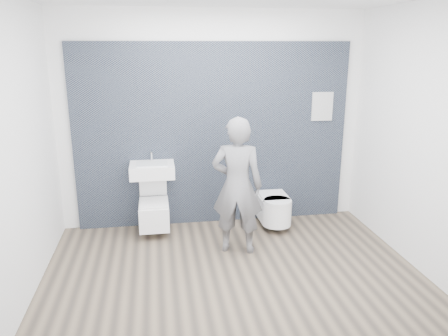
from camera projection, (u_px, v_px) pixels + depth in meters
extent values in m
plane|color=brown|center=(233.00, 273.00, 4.68)|extent=(4.00, 4.00, 0.00)
plane|color=white|center=(213.00, 120.00, 5.73)|extent=(4.00, 0.00, 4.00)
plane|color=white|center=(274.00, 195.00, 2.88)|extent=(4.00, 0.00, 4.00)
plane|color=white|center=(19.00, 153.00, 4.00)|extent=(0.00, 3.00, 3.00)
plane|color=white|center=(420.00, 139.00, 4.60)|extent=(0.00, 3.00, 3.00)
cube|color=black|center=(214.00, 220.00, 6.08)|extent=(3.60, 0.06, 2.40)
cube|color=white|center=(152.00, 170.00, 5.50)|extent=(0.55, 0.42, 0.17)
cube|color=silver|center=(152.00, 164.00, 5.46)|extent=(0.39, 0.28, 0.03)
cylinder|color=silver|center=(152.00, 156.00, 5.60)|extent=(0.02, 0.02, 0.14)
cylinder|color=silver|center=(151.00, 152.00, 5.54)|extent=(0.02, 0.09, 0.02)
cylinder|color=silver|center=(153.00, 176.00, 5.72)|extent=(0.04, 0.04, 0.11)
cube|color=white|center=(154.00, 214.00, 5.60)|extent=(0.37, 0.54, 0.31)
cylinder|color=silver|center=(154.00, 205.00, 5.53)|extent=(0.26, 0.26, 0.03)
cube|color=white|center=(154.00, 203.00, 5.52)|extent=(0.35, 0.43, 0.02)
cube|color=white|center=(153.00, 182.00, 5.67)|extent=(0.35, 0.10, 0.39)
cube|color=silver|center=(154.00, 216.00, 5.86)|extent=(0.10, 0.06, 0.08)
cube|color=white|center=(272.00, 207.00, 5.89)|extent=(0.38, 0.44, 0.32)
cylinder|color=white|center=(277.00, 213.00, 5.68)|extent=(0.38, 0.38, 0.32)
cube|color=white|center=(273.00, 196.00, 5.81)|extent=(0.36, 0.42, 0.03)
cylinder|color=white|center=(278.00, 201.00, 5.61)|extent=(0.36, 0.36, 0.03)
cube|color=silver|center=(269.00, 210.00, 6.10)|extent=(0.11, 0.06, 0.08)
cube|color=white|center=(316.00, 215.00, 6.26)|extent=(0.29, 0.03, 0.38)
imported|color=slate|center=(237.00, 186.00, 4.98)|extent=(0.67, 0.53, 1.60)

